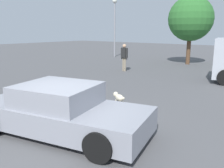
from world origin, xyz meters
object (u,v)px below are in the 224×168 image
at_px(dog, 119,97).
at_px(light_post_near, 115,17).
at_px(pedestrian, 124,55).
at_px(sedan_foreground, 61,111).

relative_size(dog, light_post_near, 0.11).
xyz_separation_m(pedestrian, light_post_near, (-5.71, 6.34, 2.77)).
bearing_deg(dog, light_post_near, -30.44).
bearing_deg(pedestrian, dog, -129.71).
bearing_deg(dog, sedan_foreground, 117.38).
distance_m(sedan_foreground, light_post_near, 18.19).
height_order(dog, light_post_near, light_post_near).
bearing_deg(pedestrian, sedan_foreground, -137.64).
xyz_separation_m(sedan_foreground, dog, (-0.31, 2.80, -0.33)).
bearing_deg(light_post_near, sedan_foreground, -56.33).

